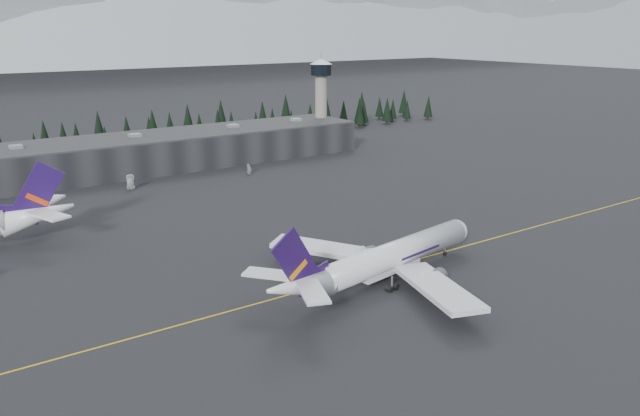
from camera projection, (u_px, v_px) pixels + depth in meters
ground at (371, 268)px, 138.11m from camera, size 1400.00×1400.00×0.00m
taxiline at (377, 270)px, 136.52m from camera, size 400.00×0.40×0.02m
terminal at (162, 151)px, 235.15m from camera, size 160.00×30.00×12.60m
control_tower at (321, 93)px, 273.58m from camera, size 10.00×10.00×37.70m
treeline at (130, 134)px, 264.06m from camera, size 360.00×20.00×15.00m
jet_main at (381, 260)px, 128.61m from camera, size 59.81×54.81×17.69m
gse_vehicle_a at (131, 188)px, 203.98m from camera, size 3.24×5.52×1.44m
gse_vehicle_b at (249, 172)px, 225.45m from camera, size 3.91×1.82×1.30m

